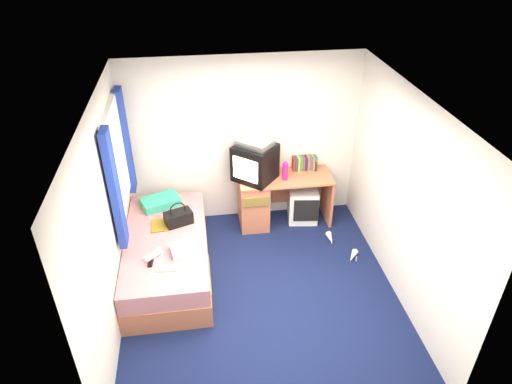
{
  "coord_description": "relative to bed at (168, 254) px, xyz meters",
  "views": [
    {
      "loc": [
        -0.62,
        -3.94,
        3.96
      ],
      "look_at": [
        0.04,
        0.7,
        1.0
      ],
      "focal_mm": 32.0,
      "sensor_mm": 36.0,
      "label": 1
    }
  ],
  "objects": [
    {
      "name": "towel",
      "position": [
        0.21,
        -0.33,
        0.32
      ],
      "size": [
        0.31,
        0.27,
        0.09
      ],
      "primitive_type": "cube",
      "rotation": [
        0.0,
        0.0,
        0.2
      ],
      "color": "silver",
      "rests_on": "bed"
    },
    {
      "name": "book_row",
      "position": [
        1.96,
        1.04,
        0.58
      ],
      "size": [
        0.34,
        0.13,
        0.2
      ],
      "color": "maroon",
      "rests_on": "desk"
    },
    {
      "name": "vcr",
      "position": [
        1.23,
        0.88,
        1.03
      ],
      "size": [
        0.54,
        0.53,
        0.08
      ],
      "primitive_type": "cube",
      "rotation": [
        0.0,
        0.0,
        -0.72
      ],
      "color": "#B9B9BB",
      "rests_on": "crt_tv"
    },
    {
      "name": "picture_frame",
      "position": [
        2.09,
        1.01,
        0.55
      ],
      "size": [
        0.05,
        0.12,
        0.14
      ],
      "primitive_type": "cube",
      "rotation": [
        0.0,
        0.0,
        0.28
      ],
      "color": "#322210",
      "rests_on": "desk"
    },
    {
      "name": "handbag",
      "position": [
        0.17,
        0.26,
        0.36
      ],
      "size": [
        0.38,
        0.29,
        0.31
      ],
      "rotation": [
        0.0,
        0.0,
        0.35
      ],
      "color": "black",
      "rests_on": "bed"
    },
    {
      "name": "remote_control",
      "position": [
        -0.15,
        -0.45,
        0.28
      ],
      "size": [
        0.07,
        0.16,
        0.02
      ],
      "primitive_type": "cube",
      "rotation": [
        0.0,
        0.0,
        -0.1
      ],
      "color": "black",
      "rests_on": "bed"
    },
    {
      "name": "window_assembly",
      "position": [
        -0.45,
        0.34,
        1.15
      ],
      "size": [
        0.11,
        1.42,
        1.4
      ],
      "color": "silver",
      "rests_on": "room_shell"
    },
    {
      "name": "magazine",
      "position": [
        -0.07,
        0.24,
        0.28
      ],
      "size": [
        0.23,
        0.29,
        0.01
      ],
      "primitive_type": "cube",
      "rotation": [
        0.0,
        0.0,
        0.06
      ],
      "color": "yellow",
      "rests_on": "bed"
    },
    {
      "name": "crt_tv",
      "position": [
        1.22,
        0.88,
        0.73
      ],
      "size": [
        0.69,
        0.68,
        0.5
      ],
      "rotation": [
        0.0,
        0.0,
        -0.7
      ],
      "color": "black",
      "rests_on": "desk"
    },
    {
      "name": "colour_swatch_fan",
      "position": [
        0.03,
        -0.6,
        0.28
      ],
      "size": [
        0.22,
        0.08,
        0.01
      ],
      "primitive_type": "cube",
      "rotation": [
        0.0,
        0.0,
        -0.1
      ],
      "color": "yellow",
      "rests_on": "bed"
    },
    {
      "name": "storage_cube",
      "position": [
        1.93,
        0.89,
        -0.01
      ],
      "size": [
        0.46,
        0.46,
        0.52
      ],
      "primitive_type": "cube",
      "rotation": [
        0.0,
        0.0,
        -0.13
      ],
      "color": "white",
      "rests_on": "ground"
    },
    {
      "name": "desk",
      "position": [
        1.38,
        0.88,
        0.14
      ],
      "size": [
        1.3,
        0.55,
        0.75
      ],
      "color": "#BF714F",
      "rests_on": "ground"
    },
    {
      "name": "aerosol_can",
      "position": [
        1.55,
        0.93,
        0.57
      ],
      "size": [
        0.05,
        0.05,
        0.17
      ],
      "primitive_type": "cylinder",
      "rotation": [
        0.0,
        0.0,
        0.07
      ],
      "color": "white",
      "rests_on": "desk"
    },
    {
      "name": "white_heels",
      "position": [
        2.29,
        0.1,
        -0.23
      ],
      "size": [
        0.33,
        0.64,
        0.09
      ],
      "color": "silver",
      "rests_on": "ground"
    },
    {
      "name": "pillow",
      "position": [
        -0.07,
        0.72,
        0.33
      ],
      "size": [
        0.57,
        0.47,
        0.11
      ],
      "primitive_type": "cube",
      "rotation": [
        0.0,
        0.0,
        0.37
      ],
      "color": "#1B7EB3",
      "rests_on": "bed"
    },
    {
      "name": "bed",
      "position": [
        0.0,
        0.0,
        0.0
      ],
      "size": [
        1.01,
        2.0,
        0.54
      ],
      "color": "#BF714F",
      "rests_on": "ground"
    },
    {
      "name": "water_bottle",
      "position": [
        -0.13,
        -0.37,
        0.31
      ],
      "size": [
        0.19,
        0.19,
        0.07
      ],
      "primitive_type": "cylinder",
      "rotation": [
        0.0,
        1.57,
        0.76
      ],
      "color": "white",
      "rests_on": "bed"
    },
    {
      "name": "ground",
      "position": [
        1.1,
        -0.56,
        -0.27
      ],
      "size": [
        3.4,
        3.4,
        0.0
      ],
      "primitive_type": "plane",
      "color": "#0C1438",
      "rests_on": "ground"
    },
    {
      "name": "room_shell",
      "position": [
        1.1,
        -0.56,
        1.18
      ],
      "size": [
        3.4,
        3.4,
        3.4
      ],
      "color": "white",
      "rests_on": "ground"
    },
    {
      "name": "pink_water_bottle",
      "position": [
        1.63,
        0.8,
        0.6
      ],
      "size": [
        0.09,
        0.09,
        0.24
      ],
      "primitive_type": "cylinder",
      "rotation": [
        0.0,
        0.0,
        0.12
      ],
      "color": "#D71E79",
      "rests_on": "desk"
    }
  ]
}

